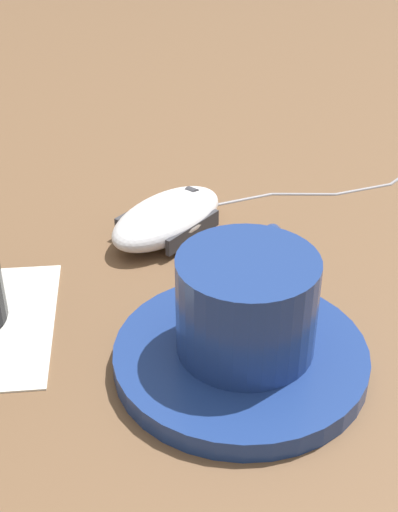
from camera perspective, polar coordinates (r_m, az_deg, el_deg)
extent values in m
plane|color=brown|center=(0.49, -7.45, -5.92)|extent=(3.00, 3.00, 0.00)
cylinder|color=navy|center=(0.45, 3.33, -8.07)|extent=(0.16, 0.16, 0.01)
cylinder|color=navy|center=(0.43, 3.82, -3.90)|extent=(0.09, 0.09, 0.06)
torus|color=navy|center=(0.46, 5.52, -0.31)|extent=(0.05, 0.02, 0.05)
ellipsoid|color=silver|center=(0.58, -2.56, 3.08)|extent=(0.13, 0.12, 0.03)
cylinder|color=#38383D|center=(0.60, -0.62, 4.94)|extent=(0.01, 0.01, 0.01)
cube|color=#38383D|center=(0.60, -4.52, 3.52)|extent=(0.05, 0.04, 0.01)
cube|color=#38383D|center=(0.57, -0.48, 1.93)|extent=(0.05, 0.04, 0.01)
cylinder|color=gray|center=(0.64, 3.50, 4.60)|extent=(0.03, 0.05, 0.00)
cylinder|color=gray|center=(0.65, 8.36, 5.00)|extent=(0.00, 0.06, 0.00)
cylinder|color=gray|center=(0.67, 13.02, 5.31)|extent=(0.03, 0.05, 0.00)
sphere|color=gray|center=(0.63, 1.10, 4.14)|extent=(0.00, 0.00, 0.00)
sphere|color=gray|center=(0.65, 5.82, 5.04)|extent=(0.00, 0.00, 0.00)
sphere|color=gray|center=(0.66, 10.87, 4.95)|extent=(0.00, 0.00, 0.00)
sphere|color=gray|center=(0.69, 15.07, 5.64)|extent=(0.00, 0.00, 0.00)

